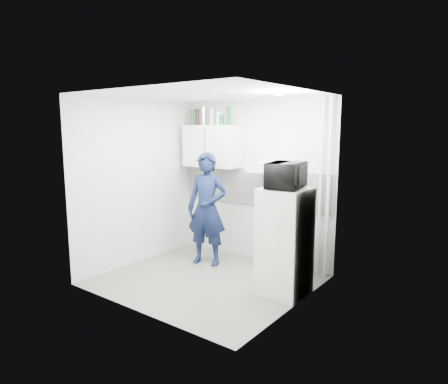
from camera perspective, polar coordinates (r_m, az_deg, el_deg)
The scene contains 24 objects.
floor at distance 5.86m, azimuth -2.57°, elevation -12.44°, with size 2.80×2.80×0.00m, color slate.
ceiling at distance 5.47m, azimuth -2.77°, elevation 13.79°, with size 2.80×2.80×0.00m, color white.
wall_back at distance 6.52m, azimuth 4.34°, elevation 1.59°, with size 2.80×2.80×0.00m, color silver.
wall_left at distance 6.49m, azimuth -12.25°, elevation 1.37°, with size 2.60×2.60×0.00m, color silver.
wall_right at distance 4.76m, azimuth 10.46°, elevation -1.38°, with size 2.60×2.60×0.00m, color silver.
person at distance 6.30m, azimuth -2.46°, elevation -2.44°, with size 0.65×0.43×1.78m, color black.
stove at distance 6.17m, azimuth 8.01°, elevation -7.10°, with size 0.55×0.55×0.88m, color silver.
fridge at distance 5.27m, azimuth 8.66°, elevation -7.01°, with size 0.58×0.58×1.40m, color white.
stove_top at distance 6.06m, azimuth 8.10°, elevation -2.97°, with size 0.53×0.53×0.03m, color black.
saucepan at distance 6.02m, azimuth 8.54°, elevation -2.41°, with size 0.18×0.18×0.10m, color silver.
microwave at distance 5.10m, azimuth 8.89°, elevation 2.37°, with size 0.40×0.60×0.33m, color black.
bottle_a at distance 7.03m, azimuth -4.54°, elevation 10.63°, with size 0.07×0.07×0.28m, color #144C1E.
bottle_b at distance 6.96m, azimuth -3.85°, elevation 10.62°, with size 0.07×0.07×0.27m, color black.
bottle_c at distance 6.87m, azimuth -2.95°, elevation 10.83°, with size 0.08×0.08×0.31m, color silver.
bottle_d at distance 6.75m, azimuth -1.78°, elevation 10.70°, with size 0.06×0.06×0.28m, color #B2B7BC.
canister_a at distance 6.66m, azimuth -0.74°, elevation 10.47°, with size 0.09×0.09×0.22m, color #B2B7BC.
canister_b at distance 6.63m, azimuth -0.38°, elevation 10.23°, with size 0.08×0.08×0.16m, color #144C1E.
bottle_e at distance 6.54m, azimuth 0.69°, elevation 10.86°, with size 0.07×0.07×0.30m, color #144C1E.
upper_cabinet at distance 6.76m, azimuth -1.81°, elevation 6.57°, with size 1.00×0.35×0.70m, color white.
range_hood at distance 6.04m, azimuth 6.69°, elevation 3.53°, with size 0.60×0.50×0.14m, color silver.
backsplash at distance 6.52m, azimuth 4.25°, elevation 0.70°, with size 2.74×0.03×0.60m, color white.
pipe_a at distance 5.86m, azimuth 14.69°, elevation 0.44°, with size 0.05×0.05×2.60m, color silver.
pipe_b at distance 5.90m, azimuth 13.61°, elevation 0.55°, with size 0.04×0.04×2.60m, color silver.
ceiling_spot_fixture at distance 5.06m, azimuth 7.76°, elevation 13.74°, with size 0.10×0.10×0.02m, color white.
Camera 1 is at (3.47, -4.20, 2.17)m, focal length 32.00 mm.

